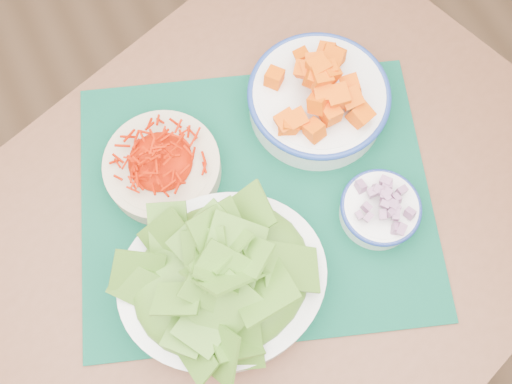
% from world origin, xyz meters
% --- Properties ---
extents(table, '(1.31, 1.07, 0.75)m').
position_xyz_m(table, '(0.15, 0.19, 0.64)').
color(table, brown).
rests_on(table, ground).
extents(placemat, '(0.64, 0.58, 0.00)m').
position_xyz_m(placemat, '(0.23, 0.25, 0.75)').
color(placemat, '#033224').
rests_on(placemat, table).
extents(carrot_bowl, '(0.20, 0.20, 0.07)m').
position_xyz_m(carrot_bowl, '(0.12, 0.35, 0.79)').
color(carrot_bowl, beige).
rests_on(carrot_bowl, placemat).
extents(squash_bowl, '(0.22, 0.22, 0.11)m').
position_xyz_m(squash_bowl, '(0.38, 0.35, 0.80)').
color(squash_bowl, white).
rests_on(squash_bowl, placemat).
extents(lettuce_bowl, '(0.32, 0.29, 0.13)m').
position_xyz_m(lettuce_bowl, '(0.13, 0.16, 0.82)').
color(lettuce_bowl, white).
rests_on(lettuce_bowl, placemat).
extents(onion_bowl, '(0.14, 0.14, 0.06)m').
position_xyz_m(onion_bowl, '(0.38, 0.15, 0.78)').
color(onion_bowl, white).
rests_on(onion_bowl, placemat).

